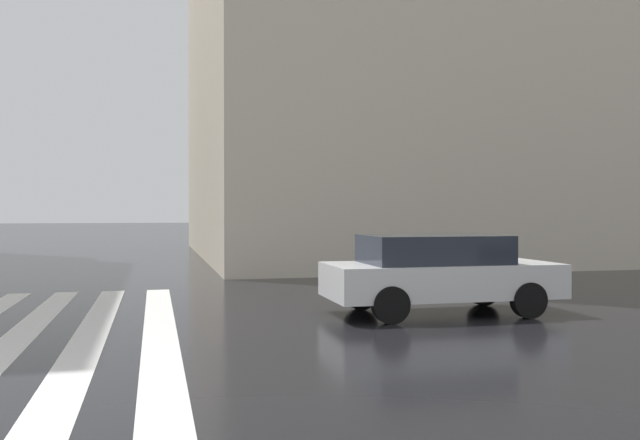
% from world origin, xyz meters
% --- Properties ---
extents(zebra_crossing, '(13.00, 4.50, 0.01)m').
position_xyz_m(zebra_crossing, '(4.00, 0.24, 0.00)').
color(zebra_crossing, silver).
rests_on(zebra_crossing, ground_plane).
extents(car_white, '(1.85, 4.10, 1.41)m').
position_xyz_m(car_white, '(5.50, -6.62, 0.76)').
color(car_white, silver).
rests_on(car_white, ground_plane).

